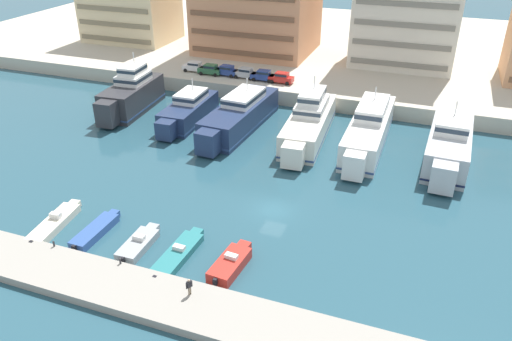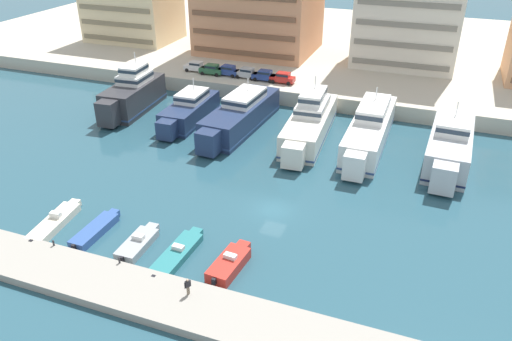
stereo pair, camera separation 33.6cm
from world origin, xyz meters
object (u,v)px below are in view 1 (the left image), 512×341
(yacht_navy_left, at_px, (188,111))
(motorboat_teal_center_left, at_px, (178,254))
(yacht_ivory_center_left, at_px, (309,121))
(motorboat_blue_left, at_px, (96,230))
(yacht_navy_mid_left, at_px, (239,115))
(motorboat_grey_mid_left, at_px, (139,243))
(pedestrian_mid_deck, at_px, (189,285))
(yacht_charcoal_far_left, at_px, (131,95))
(car_blue_mid_left, at_px, (227,70))
(motorboat_cream_far_left, at_px, (55,223))
(car_green_left, at_px, (210,69))
(car_silver_center_left, at_px, (245,73))
(car_white_far_left, at_px, (194,66))
(yacht_silver_center_right, at_px, (449,145))
(car_blue_center, at_px, (263,75))
(yacht_white_center, at_px, (369,129))
(car_red_center_right, at_px, (281,77))
(motorboat_red_center, at_px, (231,263))

(yacht_navy_left, relative_size, motorboat_teal_center_left, 1.88)
(yacht_ivory_center_left, bearing_deg, motorboat_blue_left, -114.79)
(yacht_navy_left, distance_m, yacht_navy_mid_left, 8.10)
(motorboat_grey_mid_left, xyz_separation_m, pedestrian_mid_deck, (7.98, -4.94, 1.32))
(yacht_charcoal_far_left, distance_m, car_blue_mid_left, 17.61)
(yacht_navy_mid_left, bearing_deg, motorboat_cream_far_left, -106.03)
(motorboat_blue_left, distance_m, car_green_left, 44.58)
(motorboat_blue_left, relative_size, car_silver_center_left, 1.64)
(motorboat_cream_far_left, relative_size, car_white_far_left, 1.95)
(yacht_charcoal_far_left, height_order, yacht_ivory_center_left, yacht_charcoal_far_left)
(yacht_silver_center_right, bearing_deg, car_blue_center, 153.32)
(yacht_navy_mid_left, bearing_deg, car_silver_center_left, 108.16)
(yacht_ivory_center_left, bearing_deg, car_green_left, 147.06)
(motorboat_grey_mid_left, relative_size, car_white_far_left, 1.48)
(yacht_charcoal_far_left, relative_size, car_blue_mid_left, 3.81)
(yacht_charcoal_far_left, relative_size, yacht_navy_mid_left, 0.77)
(yacht_navy_mid_left, distance_m, yacht_silver_center_right, 28.50)
(yacht_charcoal_far_left, xyz_separation_m, yacht_navy_mid_left, (18.43, -0.66, -0.56))
(yacht_white_center, xyz_separation_m, pedestrian_mid_deck, (-8.83, -35.68, -0.45))
(yacht_charcoal_far_left, bearing_deg, yacht_navy_mid_left, -2.06)
(motorboat_teal_center_left, bearing_deg, yacht_white_center, 67.87)
(yacht_ivory_center_left, bearing_deg, car_red_center_right, 121.34)
(motorboat_grey_mid_left, bearing_deg, car_red_center_right, 89.80)
(yacht_ivory_center_left, height_order, car_blue_mid_left, yacht_ivory_center_left)
(yacht_navy_left, bearing_deg, car_white_far_left, 113.00)
(car_green_left, bearing_deg, yacht_ivory_center_left, -32.94)
(motorboat_teal_center_left, relative_size, car_blue_mid_left, 1.94)
(motorboat_grey_mid_left, height_order, pedestrian_mid_deck, pedestrian_mid_deck)
(motorboat_red_center, relative_size, pedestrian_mid_deck, 3.87)
(motorboat_grey_mid_left, bearing_deg, yacht_silver_center_right, 47.10)
(yacht_navy_mid_left, xyz_separation_m, yacht_ivory_center_left, (10.08, 0.81, 0.19))
(yacht_white_center, distance_m, motorboat_blue_left, 37.55)
(yacht_navy_mid_left, height_order, car_green_left, yacht_navy_mid_left)
(yacht_navy_mid_left, distance_m, car_green_left, 18.67)
(car_green_left, height_order, car_silver_center_left, same)
(yacht_navy_mid_left, distance_m, motorboat_blue_left, 29.38)
(motorboat_red_center, bearing_deg, car_blue_center, 105.89)
(motorboat_red_center, relative_size, car_silver_center_left, 1.47)
(yacht_navy_mid_left, bearing_deg, car_green_left, 127.75)
(motorboat_red_center, relative_size, car_green_left, 1.50)
(yacht_silver_center_right, relative_size, pedestrian_mid_deck, 11.79)
(yacht_charcoal_far_left, height_order, car_white_far_left, yacht_charcoal_far_left)
(yacht_ivory_center_left, bearing_deg, car_blue_mid_left, 142.26)
(yacht_ivory_center_left, height_order, motorboat_grey_mid_left, yacht_ivory_center_left)
(yacht_charcoal_far_left, bearing_deg, car_silver_center_left, 46.81)
(motorboat_grey_mid_left, distance_m, car_silver_center_left, 45.04)
(yacht_white_center, height_order, car_blue_center, yacht_white_center)
(yacht_white_center, bearing_deg, yacht_navy_left, -176.47)
(yacht_white_center, bearing_deg, motorboat_teal_center_left, -112.13)
(car_blue_mid_left, height_order, car_silver_center_left, same)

